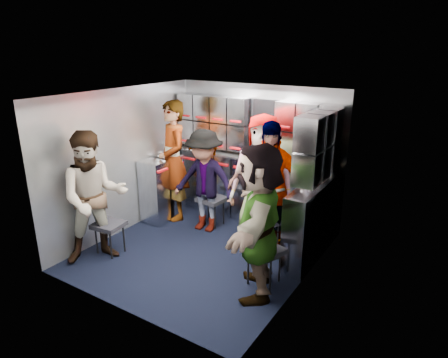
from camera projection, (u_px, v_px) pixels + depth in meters
The scene contains 29 objects.
floor at pixel (204, 251), 5.43m from camera, with size 3.00×3.00×0.00m, color black.
wall_back at pixel (258, 152), 6.29m from camera, with size 2.80×0.04×2.10m, color #959BA3.
wall_left at pixel (124, 161), 5.80m from camera, with size 0.04×3.00×2.10m, color #959BA3.
wall_right at pixel (307, 199), 4.38m from camera, with size 0.04×3.00×2.10m, color #959BA3.
ceiling at pixel (201, 94), 4.75m from camera, with size 2.80×3.00×0.02m, color silver.
cart_bank_back at pixel (250, 189), 6.30m from camera, with size 2.68×0.38×0.99m, color #A0A5B0.
cart_bank_left at pixel (162, 188), 6.32m from camera, with size 0.38×0.76×0.99m, color #A0A5B0.
counter at pixel (251, 157), 6.13m from camera, with size 2.68×0.42×0.03m, color #B6B8BD.
locker_bank_back at pixel (254, 126), 6.03m from camera, with size 2.68×0.28×0.82m, color #A0A5B0.
locker_bank_right at pixel (319, 146), 4.88m from camera, with size 0.28×1.00×0.82m, color #A0A5B0.
right_cabinet at pixel (310, 222), 5.12m from camera, with size 0.28×1.20×1.00m, color #A0A5B0.
coffee_niche at pixel (266, 128), 5.99m from camera, with size 0.46×0.16×0.84m, color black, non-canonical shape.
red_latch_strip at pixel (245, 169), 6.02m from camera, with size 2.60×0.02×0.03m, color #A30C12.
jump_seat_near_left at pixel (109, 226), 5.27m from camera, with size 0.41×0.39×0.44m.
jump_seat_mid_left at pixel (212, 201), 6.09m from camera, with size 0.41×0.40×0.45m.
jump_seat_center at pixel (266, 204), 5.85m from camera, with size 0.46×0.44×0.49m.
jump_seat_mid_right at pixel (273, 220), 5.44m from camera, with size 0.49×0.48×0.45m.
jump_seat_near_right at pixel (265, 252), 4.58m from camera, with size 0.47×0.46×0.46m.
attendant_standing at pixel (173, 161), 6.21m from camera, with size 0.69×0.45×1.88m, color black.
attendant_arc_a at pixel (94, 198), 4.97m from camera, with size 0.83×0.64×1.70m, color black.
attendant_arc_b at pixel (204, 181), 5.83m from camera, with size 0.99×0.57×1.53m, color black.
attendant_arc_c at pixel (262, 178), 5.56m from camera, with size 0.88×0.57×1.79m, color black.
attendant_arc_d at pixel (268, 189), 5.13m from camera, with size 1.05×0.44×1.79m, color black.
attendant_arc_e at pixel (258, 221), 4.28m from camera, with size 1.61×0.51×1.73m, color black.
bottle_left at pixel (212, 143), 6.40m from camera, with size 0.07×0.07×0.25m, color white.
bottle_mid at pixel (213, 143), 6.39m from camera, with size 0.06×0.06×0.27m, color white.
bottle_right at pixel (302, 158), 5.63m from camera, with size 0.06×0.06×0.23m, color white.
cup_left at pixel (206, 147), 6.47m from camera, with size 0.08×0.08×0.11m, color #C4AC8A.
cup_right at pixel (323, 165), 5.48m from camera, with size 0.08×0.08×0.11m, color #C4AC8A.
Camera 1 is at (2.81, -3.93, 2.68)m, focal length 32.00 mm.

